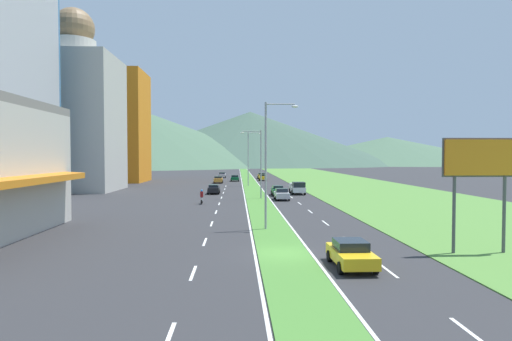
% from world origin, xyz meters
% --- Properties ---
extents(ground_plane, '(600.00, 600.00, 0.00)m').
position_xyz_m(ground_plane, '(0.00, 0.00, 0.00)').
color(ground_plane, '#2D2D30').
extents(grass_median, '(3.20, 240.00, 0.06)m').
position_xyz_m(grass_median, '(0.00, 60.00, 0.03)').
color(grass_median, '#477F33').
rests_on(grass_median, ground_plane).
extents(grass_verge_right, '(24.00, 240.00, 0.06)m').
position_xyz_m(grass_verge_right, '(20.60, 60.00, 0.03)').
color(grass_verge_right, '#518438').
rests_on(grass_verge_right, ground_plane).
extents(lane_dash_left_1, '(0.16, 2.80, 0.01)m').
position_xyz_m(lane_dash_left_1, '(-5.10, -11.99, 0.01)').
color(lane_dash_left_1, silver).
rests_on(lane_dash_left_1, ground_plane).
extents(lane_dash_left_2, '(0.16, 2.80, 0.01)m').
position_xyz_m(lane_dash_left_2, '(-5.10, -3.99, 0.01)').
color(lane_dash_left_2, silver).
rests_on(lane_dash_left_2, ground_plane).
extents(lane_dash_left_3, '(0.16, 2.80, 0.01)m').
position_xyz_m(lane_dash_left_3, '(-5.10, 4.02, 0.01)').
color(lane_dash_left_3, silver).
rests_on(lane_dash_left_3, ground_plane).
extents(lane_dash_left_4, '(0.16, 2.80, 0.01)m').
position_xyz_m(lane_dash_left_4, '(-5.10, 12.02, 0.01)').
color(lane_dash_left_4, silver).
rests_on(lane_dash_left_4, ground_plane).
extents(lane_dash_left_5, '(0.16, 2.80, 0.01)m').
position_xyz_m(lane_dash_left_5, '(-5.10, 20.03, 0.01)').
color(lane_dash_left_5, silver).
rests_on(lane_dash_left_5, ground_plane).
extents(lane_dash_left_6, '(0.16, 2.80, 0.01)m').
position_xyz_m(lane_dash_left_6, '(-5.10, 28.03, 0.01)').
color(lane_dash_left_6, silver).
rests_on(lane_dash_left_6, ground_plane).
extents(lane_dash_left_7, '(0.16, 2.80, 0.01)m').
position_xyz_m(lane_dash_left_7, '(-5.10, 36.04, 0.01)').
color(lane_dash_left_7, silver).
rests_on(lane_dash_left_7, ground_plane).
extents(lane_dash_left_8, '(0.16, 2.80, 0.01)m').
position_xyz_m(lane_dash_left_8, '(-5.10, 44.04, 0.01)').
color(lane_dash_left_8, silver).
rests_on(lane_dash_left_8, ground_plane).
extents(lane_dash_left_9, '(0.16, 2.80, 0.01)m').
position_xyz_m(lane_dash_left_9, '(-5.10, 52.05, 0.01)').
color(lane_dash_left_9, silver).
rests_on(lane_dash_left_9, ground_plane).
extents(lane_dash_left_10, '(0.16, 2.80, 0.01)m').
position_xyz_m(lane_dash_left_10, '(-5.10, 60.05, 0.01)').
color(lane_dash_left_10, silver).
rests_on(lane_dash_left_10, ground_plane).
extents(lane_dash_right_1, '(0.16, 2.80, 0.01)m').
position_xyz_m(lane_dash_right_1, '(5.10, -11.99, 0.01)').
color(lane_dash_right_1, silver).
rests_on(lane_dash_right_1, ground_plane).
extents(lane_dash_right_2, '(0.16, 2.80, 0.01)m').
position_xyz_m(lane_dash_right_2, '(5.10, -3.99, 0.01)').
color(lane_dash_right_2, silver).
rests_on(lane_dash_right_2, ground_plane).
extents(lane_dash_right_3, '(0.16, 2.80, 0.01)m').
position_xyz_m(lane_dash_right_3, '(5.10, 4.02, 0.01)').
color(lane_dash_right_3, silver).
rests_on(lane_dash_right_3, ground_plane).
extents(lane_dash_right_4, '(0.16, 2.80, 0.01)m').
position_xyz_m(lane_dash_right_4, '(5.10, 12.02, 0.01)').
color(lane_dash_right_4, silver).
rests_on(lane_dash_right_4, ground_plane).
extents(lane_dash_right_5, '(0.16, 2.80, 0.01)m').
position_xyz_m(lane_dash_right_5, '(5.10, 20.03, 0.01)').
color(lane_dash_right_5, silver).
rests_on(lane_dash_right_5, ground_plane).
extents(lane_dash_right_6, '(0.16, 2.80, 0.01)m').
position_xyz_m(lane_dash_right_6, '(5.10, 28.03, 0.01)').
color(lane_dash_right_6, silver).
rests_on(lane_dash_right_6, ground_plane).
extents(lane_dash_right_7, '(0.16, 2.80, 0.01)m').
position_xyz_m(lane_dash_right_7, '(5.10, 36.04, 0.01)').
color(lane_dash_right_7, silver).
rests_on(lane_dash_right_7, ground_plane).
extents(lane_dash_right_8, '(0.16, 2.80, 0.01)m').
position_xyz_m(lane_dash_right_8, '(5.10, 44.04, 0.01)').
color(lane_dash_right_8, silver).
rests_on(lane_dash_right_8, ground_plane).
extents(lane_dash_right_9, '(0.16, 2.80, 0.01)m').
position_xyz_m(lane_dash_right_9, '(5.10, 52.05, 0.01)').
color(lane_dash_right_9, silver).
rests_on(lane_dash_right_9, ground_plane).
extents(lane_dash_right_10, '(0.16, 2.80, 0.01)m').
position_xyz_m(lane_dash_right_10, '(5.10, 60.05, 0.01)').
color(lane_dash_right_10, silver).
rests_on(lane_dash_right_10, ground_plane).
extents(edge_line_median_left, '(0.16, 240.00, 0.01)m').
position_xyz_m(edge_line_median_left, '(-1.75, 60.00, 0.01)').
color(edge_line_median_left, silver).
rests_on(edge_line_median_left, ground_plane).
extents(edge_line_median_right, '(0.16, 240.00, 0.01)m').
position_xyz_m(edge_line_median_right, '(1.75, 60.00, 0.01)').
color(edge_line_median_right, silver).
rests_on(edge_line_median_right, ground_plane).
extents(domed_building, '(14.22, 14.22, 31.51)m').
position_xyz_m(domed_building, '(-30.92, 49.93, 13.02)').
color(domed_building, '#B7B2A8').
rests_on(domed_building, ground_plane).
extents(midrise_colored, '(13.82, 13.82, 25.63)m').
position_xyz_m(midrise_colored, '(-31.26, 75.70, 12.81)').
color(midrise_colored, orange).
rests_on(midrise_colored, ground_plane).
extents(hill_far_left, '(217.63, 217.63, 39.17)m').
position_xyz_m(hill_far_left, '(-75.38, 252.17, 19.59)').
color(hill_far_left, '#47664C').
rests_on(hill_far_left, ground_plane).
extents(hill_far_center, '(206.19, 206.19, 37.59)m').
position_xyz_m(hill_far_center, '(6.56, 280.02, 18.79)').
color(hill_far_center, '#3D5647').
rests_on(hill_far_center, ground_plane).
extents(hill_far_right, '(187.81, 187.81, 20.68)m').
position_xyz_m(hill_far_right, '(112.29, 298.60, 10.34)').
color(hill_far_right, '#47664C').
rests_on(hill_far_right, ground_plane).
extents(street_lamp_near, '(2.73, 0.33, 10.39)m').
position_xyz_m(street_lamp_near, '(-0.24, 8.83, 5.89)').
color(street_lamp_near, '#99999E').
rests_on(street_lamp_near, ground_plane).
extents(street_lamp_mid, '(2.98, 0.28, 9.66)m').
position_xyz_m(street_lamp_mid, '(0.22, 34.26, 5.54)').
color(street_lamp_mid, '#99999E').
rests_on(street_lamp_mid, ground_plane).
extents(street_lamp_far, '(2.71, 0.37, 10.84)m').
position_xyz_m(street_lamp_far, '(-0.37, 59.68, 6.11)').
color(street_lamp_far, '#99999E').
rests_on(street_lamp_far, ground_plane).
extents(billboard_roadside, '(4.72, 0.28, 7.14)m').
position_xyz_m(billboard_roadside, '(12.05, -0.42, 5.47)').
color(billboard_roadside, '#4C4C51').
rests_on(billboard_roadside, ground_plane).
extents(car_0, '(2.04, 4.22, 1.45)m').
position_xyz_m(car_0, '(3.33, -3.20, 0.74)').
color(car_0, yellow).
rests_on(car_0, ground_plane).
extents(car_1, '(1.87, 4.76, 1.51)m').
position_xyz_m(car_1, '(3.36, 39.07, 0.78)').
color(car_1, '#0C5128').
rests_on(car_1, ground_plane).
extents(car_2, '(1.99, 4.07, 1.47)m').
position_xyz_m(car_2, '(-3.38, 76.75, 0.75)').
color(car_2, '#0C5128').
rests_on(car_2, ground_plane).
extents(car_3, '(1.90, 4.18, 1.48)m').
position_xyz_m(car_3, '(-6.56, 42.46, 0.77)').
color(car_3, black).
rests_on(car_3, ground_plane).
extents(car_4, '(2.02, 4.78, 1.55)m').
position_xyz_m(car_4, '(-7.03, 69.80, 0.80)').
color(car_4, '#C6842D').
rests_on(car_4, ground_plane).
extents(car_5, '(1.99, 4.65, 1.52)m').
position_xyz_m(car_5, '(-6.98, 93.43, 0.79)').
color(car_5, '#B2B2B7').
rests_on(car_5, ground_plane).
extents(car_6, '(1.97, 4.10, 1.58)m').
position_xyz_m(car_6, '(3.27, 32.43, 0.80)').
color(car_6, '#B2B2B7').
rests_on(car_6, ground_plane).
extents(car_7, '(1.86, 4.02, 1.55)m').
position_xyz_m(car_7, '(3.49, 79.24, 0.78)').
color(car_7, yellow).
rests_on(car_7, ground_plane).
extents(car_8, '(2.03, 4.60, 1.55)m').
position_xyz_m(car_8, '(3.61, 87.49, 0.80)').
color(car_8, '#C6842D').
rests_on(car_8, ground_plane).
extents(pickup_truck_0, '(2.18, 5.40, 2.00)m').
position_xyz_m(pickup_truck_0, '(6.70, 41.22, 0.98)').
color(pickup_truck_0, silver).
rests_on(pickup_truck_0, ground_plane).
extents(motorcycle_rider, '(0.36, 2.00, 1.80)m').
position_xyz_m(motorcycle_rider, '(-7.29, 28.04, 0.75)').
color(motorcycle_rider, black).
rests_on(motorcycle_rider, ground_plane).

